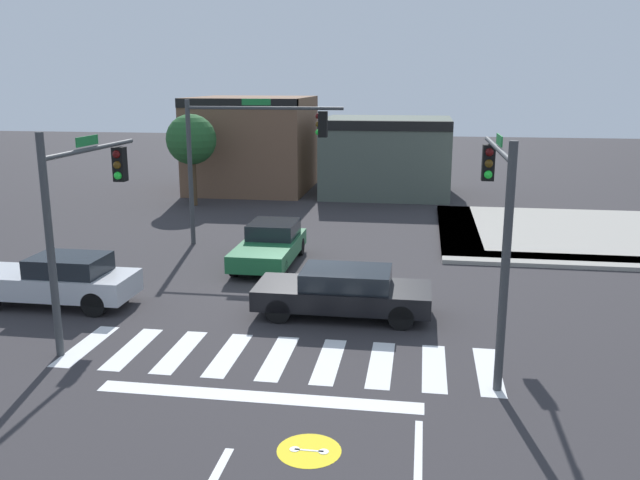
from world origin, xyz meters
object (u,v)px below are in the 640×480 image
object	(u,v)px
roadside_tree	(191,140)
traffic_signal_southwest	(85,196)
car_silver	(58,280)
car_black	(344,291)
traffic_signal_northwest	(248,143)
traffic_signal_southeast	(497,201)
car_green	(270,245)

from	to	relation	value
roadside_tree	traffic_signal_southwest	bearing A→B (deg)	-79.01
car_silver	roadside_tree	size ratio (longest dim) A/B	0.99
traffic_signal_southwest	car_silver	xyz separation A→B (m)	(-1.94, 1.61, -2.78)
car_silver	roadside_tree	xyz separation A→B (m)	(-1.43, 15.74, 2.61)
traffic_signal_southwest	car_black	world-z (taller)	traffic_signal_southwest
traffic_signal_southwest	car_black	distance (m)	7.19
traffic_signal_northwest	car_black	bearing A→B (deg)	-58.05
traffic_signal_northwest	car_black	distance (m)	9.23
roadside_tree	traffic_signal_southeast	bearing A→B (deg)	-52.02
traffic_signal_southwest	car_green	world-z (taller)	traffic_signal_southwest
traffic_signal_southeast	traffic_signal_southwest	bearing A→B (deg)	91.01
traffic_signal_southwest	car_black	bearing A→B (deg)	-72.49
traffic_signal_southeast	car_silver	size ratio (longest dim) A/B	1.22
traffic_signal_southwest	traffic_signal_southeast	bearing A→B (deg)	-88.99
traffic_signal_southeast	roadside_tree	xyz separation A→B (m)	(-13.41, 17.18, -0.28)
traffic_signal_southwest	traffic_signal_northwest	xyz separation A→B (m)	(1.75, 9.29, 0.49)
traffic_signal_southeast	roadside_tree	size ratio (longest dim) A/B	1.21
traffic_signal_southeast	car_black	bearing A→B (deg)	64.16
traffic_signal_southwest	car_black	xyz separation A→B (m)	(6.30, 1.99, -2.83)
car_black	car_silver	bearing A→B (deg)	2.62
traffic_signal_southeast	car_green	bearing A→B (deg)	45.95
traffic_signal_northwest	traffic_signal_southeast	xyz separation A→B (m)	(8.29, -9.12, -0.37)
car_black	roadside_tree	distance (m)	18.35
traffic_signal_northwest	car_silver	distance (m)	9.12
car_green	roadside_tree	distance (m)	12.59
traffic_signal_northwest	car_black	world-z (taller)	traffic_signal_northwest
traffic_signal_southwest	traffic_signal_southeast	xyz separation A→B (m)	(10.04, 0.18, 0.11)
traffic_signal_southeast	car_green	size ratio (longest dim) A/B	1.25
car_black	car_silver	distance (m)	8.25
car_silver	roadside_tree	distance (m)	16.02
car_black	car_silver	xyz separation A→B (m)	(-8.24, -0.38, 0.05)
car_black	roadside_tree	bearing A→B (deg)	-57.81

